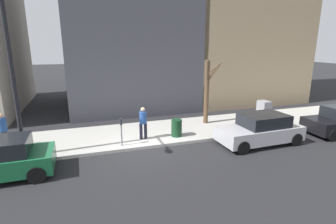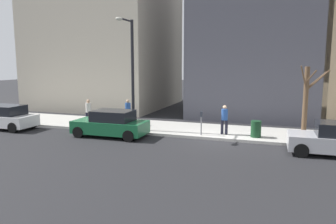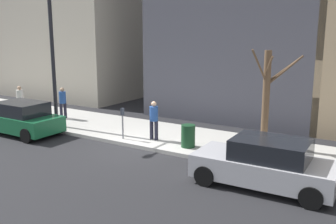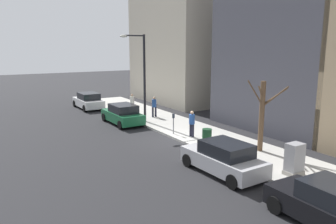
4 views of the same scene
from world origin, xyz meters
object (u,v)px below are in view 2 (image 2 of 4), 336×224
Objects in this scene: trash_bin at (256,129)px; parked_car_white at (4,117)px; pedestrian_midblock at (128,111)px; office_tower_right at (107,27)px; parking_meter at (201,120)px; pedestrian_near_meter at (224,118)px; parked_car_green at (111,124)px; streetlamp at (131,66)px; bare_tree at (306,98)px; pedestrian_far_corner at (89,110)px.

parked_car_white is at bearing 97.81° from trash_bin.
parked_car_white is 15.57m from trash_bin.
office_tower_right is at bearing 46.44° from pedestrian_midblock.
pedestrian_near_meter reaches higher than parking_meter.
parked_car_green is 8.10m from trash_bin.
parked_car_green is 4.69× the size of trash_bin.
streetlamp is (-0.17, 4.23, 3.04)m from parking_meter.
pedestrian_midblock is at bearing 93.60° from bare_tree.
pedestrian_far_corner is (2.13, 2.81, 0.35)m from parked_car_green.
office_tower_right is at bearing 47.56° from parking_meter.
trash_bin is at bearing -5.11° from pedestrian_near_meter.
bare_tree is 4.72m from pedestrian_near_meter.
bare_tree is (2.32, -9.75, -1.82)m from streetlamp.
parked_car_green is 3.59m from streetlamp.
pedestrian_far_corner is at bearing 96.37° from bare_tree.
bare_tree reaches higher than parked_car_white.
pedestrian_far_corner is (0.06, 8.92, 0.00)m from pedestrian_near_meter.
streetlamp is at bearing -28.52° from parked_car_green.
pedestrian_near_meter is 0.11× the size of office_tower_right.
pedestrian_near_meter is 6.51m from pedestrian_midblock.
bare_tree is 0.26× the size of office_tower_right.
pedestrian_midblock is (3.14, -7.21, 0.35)m from parked_car_white.
parked_car_green is 1.00× the size of parked_car_white.
parking_meter is 5.46m from pedestrian_midblock.
parking_meter is at bearing 148.10° from pedestrian_far_corner.
parked_car_green is at bearing -88.89° from parked_car_white.
parked_car_green and parked_car_white have the same top height.
pedestrian_midblock is (1.64, 1.02, -2.93)m from streetlamp.
streetlamp is (1.28, -0.68, 3.28)m from parked_car_green.
office_tower_right reaches higher than pedestrian_far_corner.
pedestrian_midblock reaches higher than parked_car_white.
pedestrian_near_meter reaches higher than parked_car_white.
pedestrian_near_meter is 8.92m from pedestrian_far_corner.
parking_meter is 1.35m from pedestrian_near_meter.
parked_car_green is 3.12× the size of parking_meter.
streetlamp reaches higher than trash_bin.
pedestrian_near_meter is at bearing -71.88° from parked_car_green.
pedestrian_midblock is at bearing -67.00° from parked_car_white.
parked_car_white reaches higher than trash_bin.
parked_car_white is at bearing 124.86° from pedestrian_midblock.
parking_meter is 7.75m from pedestrian_far_corner.
parked_car_green is at bearing 106.47° from parking_meter.
bare_tree is 10.85m from pedestrian_midblock.
bare_tree is (3.82, -17.99, 1.46)m from parked_car_white.
parked_car_white is 8.99m from streetlamp.
office_tower_right reaches higher than streetlamp.
parked_car_white is 5.30m from pedestrian_far_corner.
bare_tree is at bearing -75.06° from pedestrian_midblock.
trash_bin is 10.69m from pedestrian_far_corner.
bare_tree is at bearing -56.43° from trash_bin.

